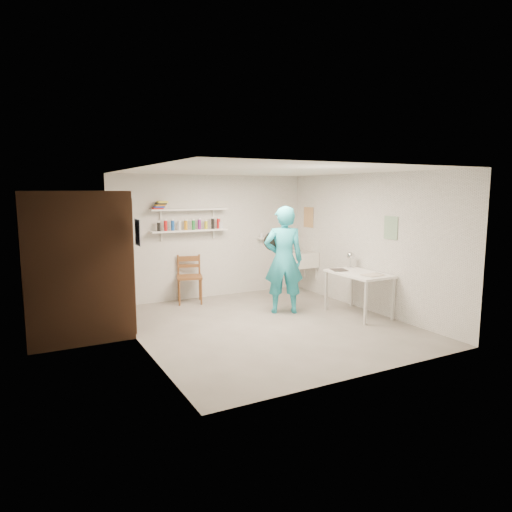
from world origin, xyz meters
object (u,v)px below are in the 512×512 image
work_table (358,294)px  belfast_sink (301,259)px  wall_clock (273,241)px  wooden_chair (190,277)px  desk_lamp (351,256)px  man (284,260)px

work_table → belfast_sink: bearing=86.7°
wall_clock → wooden_chair: wall_clock is taller
belfast_sink → desk_lamp: bearing=-87.2°
man → work_table: man is taller
wooden_chair → work_table: 3.11m
belfast_sink → desk_lamp: size_ratio=4.35×
belfast_sink → wall_clock: 1.66m
wooden_chair → desk_lamp: desk_lamp is taller
wall_clock → wooden_chair: bearing=156.5°
belfast_sink → desk_lamp: (0.07, -1.47, 0.26)m
wall_clock → desk_lamp: size_ratio=2.41×
belfast_sink → man: man is taller
desk_lamp → work_table: bearing=-112.4°
belfast_sink → man: size_ratio=0.32×
work_table → wall_clock: bearing=140.3°
man → work_table: bearing=169.0°
belfast_sink → wall_clock: wall_clock is taller
wall_clock → wooden_chair: 1.80m
belfast_sink → desk_lamp: 1.50m
belfast_sink → wooden_chair: size_ratio=0.61×
wall_clock → man: bearing=-41.3°
wooden_chair → work_table: wooden_chair is taller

